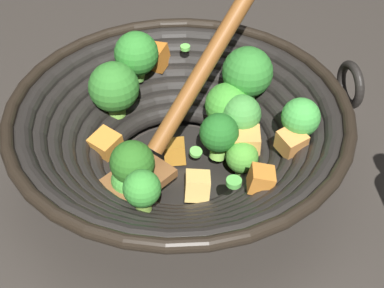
% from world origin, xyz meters
% --- Properties ---
extents(ground_plane, '(4.00, 4.00, 0.00)m').
position_xyz_m(ground_plane, '(0.00, 0.00, 0.00)').
color(ground_plane, '#332D28').
extents(wok, '(0.38, 0.37, 0.22)m').
position_xyz_m(wok, '(0.00, 0.00, 0.06)').
color(wok, black).
rests_on(wok, ground).
extents(garlic_bulb, '(0.04, 0.04, 0.04)m').
position_xyz_m(garlic_bulb, '(0.07, 0.25, 0.02)').
color(garlic_bulb, silver).
rests_on(garlic_bulb, ground).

